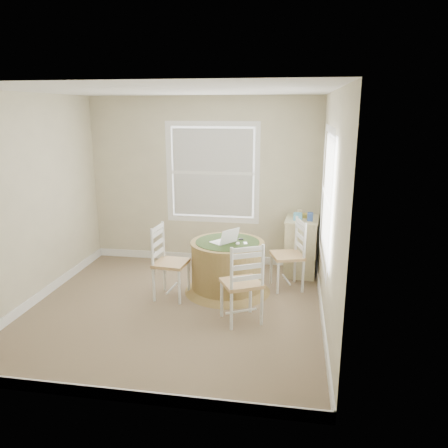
# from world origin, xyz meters

# --- Properties ---
(room) EXTENTS (3.64, 3.64, 2.64)m
(room) POSITION_xyz_m (0.17, 0.16, 1.30)
(room) COLOR #8A7758
(room) RESTS_ON ground
(round_table) EXTENTS (1.16, 1.16, 0.70)m
(round_table) POSITION_xyz_m (0.56, 0.66, 0.38)
(round_table) COLOR olive
(round_table) RESTS_ON ground
(chair_left) EXTENTS (0.43, 0.45, 0.95)m
(chair_left) POSITION_xyz_m (-0.13, 0.35, 0.47)
(chair_left) COLOR white
(chair_left) RESTS_ON ground
(chair_near) EXTENTS (0.56, 0.55, 0.95)m
(chair_near) POSITION_xyz_m (0.85, -0.17, 0.47)
(chair_near) COLOR white
(chair_near) RESTS_ON ground
(chair_right) EXTENTS (0.51, 0.52, 0.95)m
(chair_right) POSITION_xyz_m (1.35, 0.89, 0.47)
(chair_right) COLOR white
(chair_right) RESTS_ON ground
(laptop) EXTENTS (0.40, 0.40, 0.21)m
(laptop) POSITION_xyz_m (0.53, 0.62, 0.73)
(laptop) COLOR white
(laptop) RESTS_ON round_table
(mouse) EXTENTS (0.08, 0.10, 0.03)m
(mouse) POSITION_xyz_m (0.71, 0.58, 0.71)
(mouse) COLOR white
(mouse) RESTS_ON round_table
(phone) EXTENTS (0.07, 0.10, 0.02)m
(phone) POSITION_xyz_m (0.80, 0.62, 0.70)
(phone) COLOR #B7BABF
(phone) RESTS_ON round_table
(keys) EXTENTS (0.07, 0.06, 0.02)m
(keys) POSITION_xyz_m (0.72, 0.77, 0.70)
(keys) COLOR black
(keys) RESTS_ON round_table
(corner_chest) EXTENTS (0.53, 0.67, 0.85)m
(corner_chest) POSITION_xyz_m (1.54, 1.50, 0.43)
(corner_chest) COLOR beige
(corner_chest) RESTS_ON ground
(tissue_box) EXTENTS (0.13, 0.13, 0.10)m
(tissue_box) POSITION_xyz_m (1.47, 1.38, 0.90)
(tissue_box) COLOR #62B9E1
(tissue_box) RESTS_ON corner_chest
(box_yellow) EXTENTS (0.16, 0.11, 0.06)m
(box_yellow) POSITION_xyz_m (1.57, 1.56, 0.88)
(box_yellow) COLOR gold
(box_yellow) RESTS_ON corner_chest
(box_blue) EXTENTS (0.08, 0.08, 0.12)m
(box_blue) POSITION_xyz_m (1.66, 1.36, 0.91)
(box_blue) COLOR #3858AA
(box_blue) RESTS_ON corner_chest
(cup_cream) EXTENTS (0.07, 0.07, 0.09)m
(cup_cream) POSITION_xyz_m (1.50, 1.68, 0.90)
(cup_cream) COLOR beige
(cup_cream) RESTS_ON corner_chest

